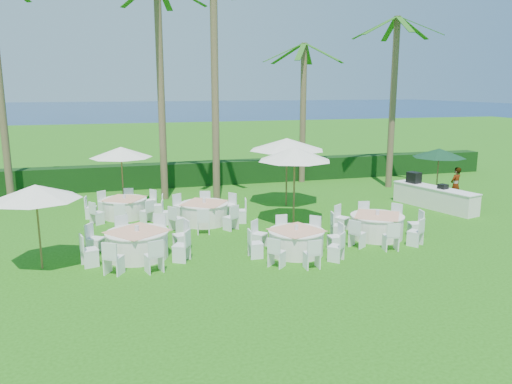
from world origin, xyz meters
TOP-DOWN VIEW (x-y plane):
  - ground at (0.00, 0.00)m, footprint 120.00×120.00m
  - hedge at (0.00, 12.00)m, footprint 34.00×1.00m
  - ocean at (0.00, 102.00)m, footprint 260.00×260.00m
  - banquet_table_a at (-3.57, 1.19)m, footprint 3.25×3.25m
  - banquet_table_b at (1.11, 0.20)m, footprint 2.99×2.99m
  - banquet_table_c at (4.34, 1.03)m, footprint 3.15×3.15m
  - banquet_table_d at (-3.81, 6.19)m, footprint 3.00×3.00m
  - banquet_table_e at (-0.97, 4.44)m, footprint 3.16×3.16m
  - umbrella_a at (-6.22, 0.96)m, footprint 2.45×2.45m
  - umbrella_b at (2.22, 3.41)m, footprint 2.73×2.73m
  - umbrella_c at (-3.82, 7.99)m, footprint 2.59×2.59m
  - umbrella_d at (2.96, 6.35)m, footprint 3.24×3.24m
  - umbrella_green at (9.90, 5.55)m, footprint 2.33×2.33m
  - buffet_table at (8.79, 4.19)m, footprint 1.84×3.94m
  - staff_person at (10.30, 4.78)m, footprint 0.67×0.55m
  - palm_b at (-1.96, 9.12)m, footprint 4.38×4.23m
  - palm_c at (0.26, 8.12)m, footprint 4.40×4.14m
  - palm_d at (5.59, 11.30)m, footprint 4.40×3.96m
  - palm_e at (9.36, 8.77)m, footprint 4.30×4.34m

SIDE VIEW (x-z plane):
  - ground at x=0.00m, z-range 0.00..0.00m
  - ocean at x=0.00m, z-range 0.00..0.00m
  - banquet_table_d at x=-3.81m, z-range -0.06..0.85m
  - banquet_table_b at x=1.11m, z-range -0.06..0.86m
  - banquet_table_c at x=4.34m, z-range -0.06..0.89m
  - banquet_table_e at x=-0.97m, z-range -0.06..0.90m
  - banquet_table_a at x=-3.57m, z-range -0.06..0.92m
  - buffet_table at x=8.79m, z-range -0.21..1.17m
  - hedge at x=0.00m, z-range 0.00..1.20m
  - staff_person at x=10.30m, z-range 0.00..1.58m
  - umbrella_green at x=9.90m, z-range 0.96..3.30m
  - umbrella_a at x=-6.22m, z-range 0.99..3.41m
  - umbrella_c at x=-3.82m, z-range 1.06..3.64m
  - umbrella_b at x=2.22m, z-range 1.19..4.08m
  - umbrella_d at x=2.96m, z-range 1.20..4.11m
  - palm_d at x=5.59m, z-range 0.43..7.68m
  - palm_e at x=9.36m, z-range 0.45..8.82m
  - palm_b at x=-1.96m, z-range 0.46..9.96m
  - palm_c at x=0.26m, z-range 0.47..10.38m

